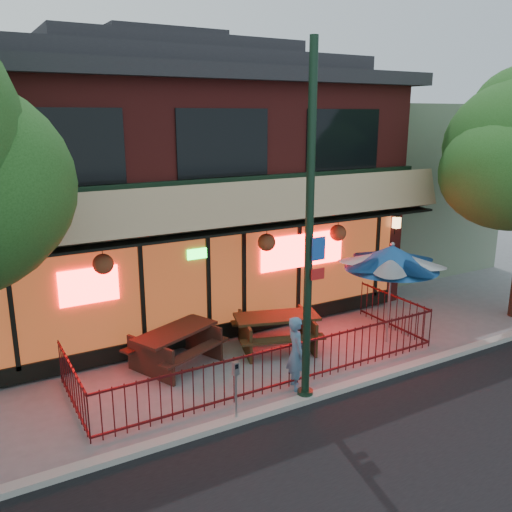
{
  "coord_description": "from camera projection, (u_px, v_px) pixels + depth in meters",
  "views": [
    {
      "loc": [
        -5.84,
        -8.59,
        5.67
      ],
      "look_at": [
        0.21,
        2.0,
        2.46
      ],
      "focal_mm": 38.0,
      "sensor_mm": 36.0,
      "label": 1
    }
  ],
  "objects": [
    {
      "name": "street_light",
      "position": [
        309.0,
        250.0,
        10.32
      ],
      "size": [
        0.43,
        0.32,
        7.0
      ],
      "color": "black",
      "rests_on": "ground"
    },
    {
      "name": "patio_umbrella",
      "position": [
        392.0,
        257.0,
        13.34
      ],
      "size": [
        2.31,
        2.31,
        2.64
      ],
      "color": "gray",
      "rests_on": "ground"
    },
    {
      "name": "patio_fence",
      "position": [
        282.0,
        354.0,
        11.72
      ],
      "size": [
        8.44,
        2.62,
        1.0
      ],
      "color": "#400D11",
      "rests_on": "ground"
    },
    {
      "name": "picnic_table_right",
      "position": [
        277.0,
        327.0,
        13.37
      ],
      "size": [
        2.43,
        2.11,
        0.88
      ],
      "color": "#372713",
      "rests_on": "ground"
    },
    {
      "name": "curb",
      "position": [
        308.0,
        398.0,
        11.02
      ],
      "size": [
        80.0,
        0.25,
        0.12
      ],
      "primitive_type": "cube",
      "color": "#999993",
      "rests_on": "ground"
    },
    {
      "name": "parking_meter_near",
      "position": [
        236.0,
        382.0,
        10.05
      ],
      "size": [
        0.12,
        0.11,
        1.25
      ],
      "color": "#979B9F",
      "rests_on": "ground"
    },
    {
      "name": "picnic_table_left",
      "position": [
        176.0,
        342.0,
        12.51
      ],
      "size": [
        2.46,
        2.22,
        0.86
      ],
      "color": "#3A1C15",
      "rests_on": "ground"
    },
    {
      "name": "restaurant_building",
      "position": [
        166.0,
        167.0,
        16.38
      ],
      "size": [
        12.96,
        9.49,
        8.05
      ],
      "color": "maroon",
      "rests_on": "ground"
    },
    {
      "name": "ground",
      "position": [
        294.0,
        391.0,
        11.46
      ],
      "size": [
        80.0,
        80.0,
        0.0
      ],
      "primitive_type": "plane",
      "color": "gray",
      "rests_on": "ground"
    },
    {
      "name": "neighbor_building",
      "position": [
        377.0,
        184.0,
        21.48
      ],
      "size": [
        6.0,
        7.0,
        6.0
      ],
      "primitive_type": "cube",
      "color": "slate",
      "rests_on": "ground"
    },
    {
      "name": "pedestrian",
      "position": [
        296.0,
        353.0,
        11.38
      ],
      "size": [
        0.52,
        0.67,
        1.61
      ],
      "primitive_type": "imported",
      "rotation": [
        0.0,
        0.0,
        1.31
      ],
      "color": "teal",
      "rests_on": "ground"
    }
  ]
}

